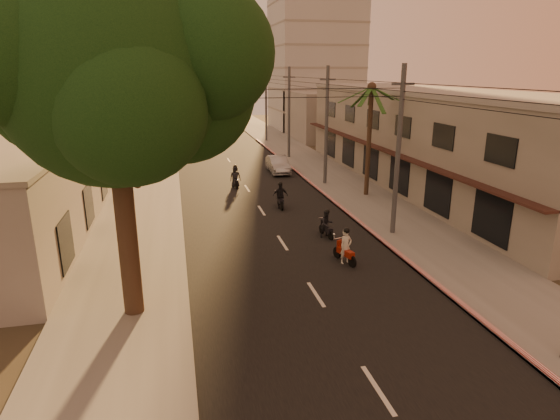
{
  "coord_description": "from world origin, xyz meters",
  "views": [
    {
      "loc": [
        -5.15,
        -14.29,
        8.67
      ],
      "look_at": [
        -0.15,
        7.92,
        1.84
      ],
      "focal_mm": 30.0,
      "sensor_mm": 36.0,
      "label": 1
    }
  ],
  "objects_px": {
    "broadleaf_tree": "(124,76)",
    "palm_tree": "(371,94)",
    "scooter_red": "(346,247)",
    "scooter_mid_b": "(280,196)",
    "parked_car": "(278,164)",
    "scooter_mid_a": "(327,224)",
    "scooter_far_a": "(235,177)"
  },
  "relations": [
    {
      "from": "scooter_mid_a",
      "to": "palm_tree",
      "type": "bearing_deg",
      "value": 46.48
    },
    {
      "from": "palm_tree",
      "to": "parked_car",
      "type": "relative_size",
      "value": 1.84
    },
    {
      "from": "broadleaf_tree",
      "to": "palm_tree",
      "type": "distance_m",
      "value": 20.18
    },
    {
      "from": "broadleaf_tree",
      "to": "scooter_red",
      "type": "relative_size",
      "value": 6.88
    },
    {
      "from": "scooter_far_a",
      "to": "scooter_red",
      "type": "bearing_deg",
      "value": -81.4
    },
    {
      "from": "broadleaf_tree",
      "to": "scooter_mid_b",
      "type": "height_order",
      "value": "broadleaf_tree"
    },
    {
      "from": "scooter_red",
      "to": "scooter_far_a",
      "type": "height_order",
      "value": "scooter_far_a"
    },
    {
      "from": "palm_tree",
      "to": "scooter_mid_b",
      "type": "relative_size",
      "value": 4.52
    },
    {
      "from": "broadleaf_tree",
      "to": "scooter_mid_a",
      "type": "xyz_separation_m",
      "value": [
        9.14,
        6.23,
        -7.75
      ]
    },
    {
      "from": "parked_car",
      "to": "scooter_mid_b",
      "type": "bearing_deg",
      "value": -100.35
    },
    {
      "from": "scooter_mid_b",
      "to": "scooter_far_a",
      "type": "height_order",
      "value": "scooter_mid_b"
    },
    {
      "from": "scooter_mid_a",
      "to": "broadleaf_tree",
      "type": "bearing_deg",
      "value": -153.58
    },
    {
      "from": "palm_tree",
      "to": "scooter_far_a",
      "type": "xyz_separation_m",
      "value": [
        -8.81,
        4.56,
        -6.36
      ]
    },
    {
      "from": "scooter_mid_a",
      "to": "scooter_far_a",
      "type": "bearing_deg",
      "value": 97.47
    },
    {
      "from": "broadleaf_tree",
      "to": "scooter_mid_a",
      "type": "relative_size",
      "value": 7.5
    },
    {
      "from": "palm_tree",
      "to": "scooter_mid_a",
      "type": "distance_m",
      "value": 11.38
    },
    {
      "from": "broadleaf_tree",
      "to": "palm_tree",
      "type": "relative_size",
      "value": 1.48
    },
    {
      "from": "parked_car",
      "to": "broadleaf_tree",
      "type": "bearing_deg",
      "value": -112.51
    },
    {
      "from": "scooter_far_a",
      "to": "scooter_mid_a",
      "type": "bearing_deg",
      "value": -77.13
    },
    {
      "from": "scooter_far_a",
      "to": "broadleaf_tree",
      "type": "bearing_deg",
      "value": -109.95
    },
    {
      "from": "scooter_mid_a",
      "to": "parked_car",
      "type": "height_order",
      "value": "scooter_mid_a"
    },
    {
      "from": "palm_tree",
      "to": "parked_car",
      "type": "xyz_separation_m",
      "value": [
        -4.45,
        9.16,
        -6.42
      ]
    },
    {
      "from": "palm_tree",
      "to": "parked_car",
      "type": "distance_m",
      "value": 12.04
    },
    {
      "from": "scooter_red",
      "to": "scooter_mid_a",
      "type": "distance_m",
      "value": 3.59
    },
    {
      "from": "palm_tree",
      "to": "scooter_red",
      "type": "height_order",
      "value": "palm_tree"
    },
    {
      "from": "scooter_red",
      "to": "palm_tree",
      "type": "bearing_deg",
      "value": 48.68
    },
    {
      "from": "scooter_mid_b",
      "to": "scooter_far_a",
      "type": "relative_size",
      "value": 1.01
    },
    {
      "from": "broadleaf_tree",
      "to": "scooter_mid_b",
      "type": "xyz_separation_m",
      "value": [
        7.93,
        12.19,
        -7.68
      ]
    },
    {
      "from": "palm_tree",
      "to": "parked_car",
      "type": "bearing_deg",
      "value": 115.92
    },
    {
      "from": "broadleaf_tree",
      "to": "scooter_mid_a",
      "type": "bearing_deg",
      "value": 34.28
    },
    {
      "from": "scooter_red",
      "to": "scooter_mid_b",
      "type": "relative_size",
      "value": 0.97
    },
    {
      "from": "palm_tree",
      "to": "scooter_far_a",
      "type": "height_order",
      "value": "palm_tree"
    }
  ]
}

